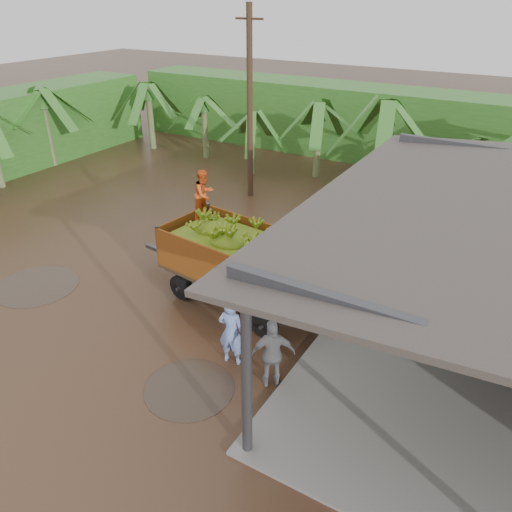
% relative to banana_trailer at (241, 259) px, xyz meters
% --- Properties ---
extents(ground, '(100.00, 100.00, 0.00)m').
position_rel_banana_trailer_xyz_m(ground, '(-2.37, -0.76, -1.37)').
color(ground, black).
rests_on(ground, ground).
extents(hedge_north, '(22.00, 3.00, 3.60)m').
position_rel_banana_trailer_xyz_m(hedge_north, '(-4.37, 15.24, 0.43)').
color(hedge_north, '#2D661E').
rests_on(hedge_north, ground).
extents(banana_trailer, '(6.39, 2.72, 3.54)m').
position_rel_banana_trailer_xyz_m(banana_trailer, '(0.00, 0.00, 0.00)').
color(banana_trailer, '#B45E19').
rests_on(banana_trailer, ground).
extents(man_blue, '(0.71, 0.53, 1.75)m').
position_rel_banana_trailer_xyz_m(man_blue, '(1.21, -2.38, -0.49)').
color(man_blue, '#7A94DE').
rests_on(man_blue, ground).
extents(man_grey, '(1.06, 0.95, 1.73)m').
position_rel_banana_trailer_xyz_m(man_grey, '(2.43, -2.57, -0.50)').
color(man_grey, gray).
rests_on(man_grey, ground).
extents(utility_pole, '(1.20, 0.24, 7.56)m').
position_rel_banana_trailer_xyz_m(utility_pole, '(-4.17, 7.30, 2.47)').
color(utility_pole, '#47301E').
rests_on(utility_pole, ground).
extents(banana_plants, '(24.76, 21.27, 4.18)m').
position_rel_banana_trailer_xyz_m(banana_plants, '(-7.19, 5.89, 0.49)').
color(banana_plants, '#2D661E').
rests_on(banana_plants, ground).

